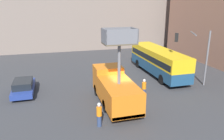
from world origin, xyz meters
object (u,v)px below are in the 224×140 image
(utility_truck, at_px, (115,87))
(road_worker_directing, at_px, (144,88))
(city_bus, at_px, (158,60))
(road_worker_near_truck, at_px, (99,115))
(parked_car_curbside, at_px, (23,87))
(traffic_light_pole, at_px, (196,49))

(utility_truck, xyz_separation_m, road_worker_directing, (3.01, 0.70, -0.70))
(utility_truck, bearing_deg, city_bus, 41.86)
(utility_truck, relative_size, city_bus, 0.64)
(utility_truck, distance_m, road_worker_near_truck, 3.85)
(city_bus, relative_size, road_worker_near_truck, 6.02)
(parked_car_curbside, bearing_deg, traffic_light_pole, -6.99)
(road_worker_directing, xyz_separation_m, parked_car_curbside, (-10.79, 3.76, -0.14))
(utility_truck, distance_m, parked_car_curbside, 9.00)
(city_bus, distance_m, road_worker_near_truck, 13.61)
(road_worker_near_truck, bearing_deg, city_bus, -137.20)
(road_worker_near_truck, distance_m, parked_car_curbside, 9.56)
(utility_truck, relative_size, parked_car_curbside, 1.52)
(road_worker_near_truck, bearing_deg, road_worker_directing, -145.79)
(traffic_light_pole, distance_m, parked_car_curbside, 17.54)
(road_worker_directing, bearing_deg, parked_car_curbside, 0.45)
(road_worker_directing, distance_m, parked_car_curbside, 11.43)
(traffic_light_pole, height_order, road_worker_near_truck, traffic_light_pole)
(road_worker_near_truck, relative_size, road_worker_directing, 1.04)
(utility_truck, bearing_deg, road_worker_directing, 12.99)
(utility_truck, height_order, road_worker_near_truck, utility_truck)
(city_bus, xyz_separation_m, road_worker_directing, (-4.34, -5.90, -0.99))
(road_worker_near_truck, bearing_deg, traffic_light_pole, -157.36)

